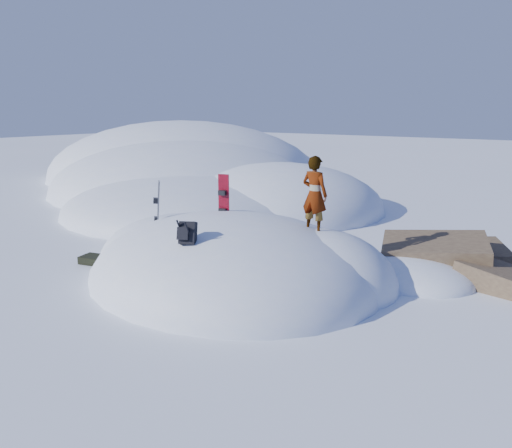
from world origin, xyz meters
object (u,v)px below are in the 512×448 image
Objects in this scene: snowboard_dark at (157,212)px; snowboard_red at (223,204)px; backpack at (187,233)px; person at (315,195)px.

snowboard_red is at bearing 72.33° from snowboard_dark.
snowboard_red is 0.94× the size of snowboard_dark.
backpack is at bearing 11.11° from snowboard_dark.
backpack is at bearing 64.23° from person.
person is (1.47, 2.47, 0.57)m from backpack.
snowboard_dark is 0.92× the size of person.
backpack is 0.32× the size of person.
snowboard_red is 2.34m from person.
person reaches higher than snowboard_red.
person is (2.28, 0.34, 0.40)m from snowboard_red.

